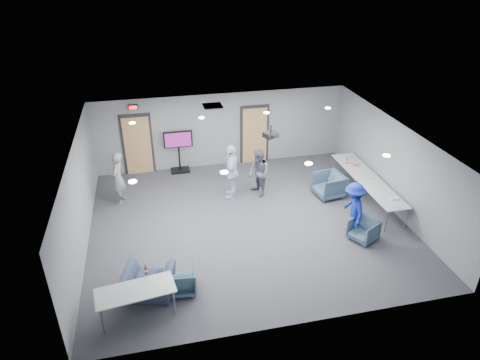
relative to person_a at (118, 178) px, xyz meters
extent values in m
plane|color=#35373D|center=(3.65, -1.98, -0.86)|extent=(9.00, 9.00, 0.00)
plane|color=white|center=(3.65, -1.98, 1.84)|extent=(9.00, 9.00, 0.00)
cube|color=gray|center=(3.65, 2.02, 0.49)|extent=(9.00, 0.02, 2.70)
cube|color=gray|center=(3.65, -5.98, 0.49)|extent=(9.00, 0.02, 2.70)
cube|color=gray|center=(-0.85, -1.98, 0.49)|extent=(0.02, 8.00, 2.70)
cube|color=gray|center=(8.15, -1.98, 0.49)|extent=(0.02, 8.00, 2.70)
cube|color=black|center=(0.65, 1.99, 0.22)|extent=(1.06, 0.06, 2.24)
cube|color=tan|center=(0.65, 1.95, 0.19)|extent=(0.90, 0.05, 2.10)
cylinder|color=gray|center=(1.00, 1.90, 0.14)|extent=(0.04, 0.10, 0.04)
cube|color=black|center=(4.85, 1.99, 0.22)|extent=(1.06, 0.06, 2.24)
cube|color=tan|center=(4.85, 1.95, 0.19)|extent=(0.90, 0.05, 2.10)
cylinder|color=gray|center=(5.20, 1.90, 0.14)|extent=(0.04, 0.10, 0.04)
cube|color=black|center=(0.65, 1.96, 1.59)|extent=(0.32, 0.06, 0.16)
cube|color=#FF0C0C|center=(0.65, 1.92, 1.59)|extent=(0.26, 0.02, 0.11)
cube|color=black|center=(3.15, 0.82, 1.83)|extent=(0.60, 0.60, 0.03)
cylinder|color=white|center=(0.65, -3.78, 1.83)|extent=(0.18, 0.18, 0.02)
cylinder|color=white|center=(0.65, -0.18, 1.83)|extent=(0.18, 0.18, 0.02)
cylinder|color=white|center=(2.65, -3.78, 1.83)|extent=(0.18, 0.18, 0.02)
cylinder|color=white|center=(2.65, -0.18, 1.83)|extent=(0.18, 0.18, 0.02)
cylinder|color=white|center=(4.65, -3.78, 1.83)|extent=(0.18, 0.18, 0.02)
cylinder|color=white|center=(4.65, -0.18, 1.83)|extent=(0.18, 0.18, 0.02)
cylinder|color=white|center=(6.65, -3.78, 1.83)|extent=(0.18, 0.18, 0.02)
cylinder|color=white|center=(6.65, -0.18, 1.83)|extent=(0.18, 0.18, 0.02)
imported|color=gray|center=(0.00, 0.00, 0.00)|extent=(0.55, 0.70, 1.71)
imported|color=#505460|center=(4.36, -0.48, -0.07)|extent=(0.78, 0.90, 1.58)
imported|color=silver|center=(3.50, -0.42, 0.05)|extent=(0.78, 1.15, 1.82)
imported|color=navy|center=(6.35, -3.12, -0.06)|extent=(0.71, 1.09, 1.58)
imported|color=#384D61|center=(6.55, -1.05, -0.46)|extent=(0.97, 0.95, 0.78)
imported|color=#3D556A|center=(6.55, -3.47, -0.54)|extent=(0.92, 0.91, 0.62)
imported|color=#3E576C|center=(1.45, -4.38, -0.51)|extent=(0.80, 0.82, 0.68)
imported|color=#353F5C|center=(0.74, -4.38, -0.50)|extent=(1.33, 1.24, 0.71)
cube|color=silver|center=(7.65, -0.54, -0.14)|extent=(0.81, 1.93, 0.03)
cylinder|color=gray|center=(7.32, 0.34, -0.51)|extent=(0.04, 0.04, 0.70)
cylinder|color=gray|center=(7.32, -1.43, -0.51)|extent=(0.04, 0.04, 0.70)
cylinder|color=gray|center=(7.97, 0.34, -0.51)|extent=(0.04, 0.04, 0.70)
cylinder|color=gray|center=(7.97, -1.43, -0.51)|extent=(0.04, 0.04, 0.70)
cube|color=silver|center=(7.65, -2.44, -0.14)|extent=(0.76, 1.83, 0.03)
cylinder|color=gray|center=(7.35, -1.61, -0.51)|extent=(0.04, 0.04, 0.70)
cylinder|color=gray|center=(7.35, -3.28, -0.51)|extent=(0.04, 0.04, 0.70)
cylinder|color=gray|center=(7.95, -1.61, -0.51)|extent=(0.04, 0.04, 0.70)
cylinder|color=gray|center=(7.95, -3.28, -0.51)|extent=(0.04, 0.04, 0.70)
cube|color=silver|center=(0.47, -4.98, -0.14)|extent=(1.75, 0.92, 0.03)
cylinder|color=gray|center=(1.18, -4.61, -0.51)|extent=(0.04, 0.04, 0.70)
cylinder|color=gray|center=(-0.31, -4.82, -0.51)|extent=(0.04, 0.04, 0.70)
cylinder|color=gray|center=(1.25, -5.14, -0.51)|extent=(0.04, 0.04, 0.70)
cylinder|color=gray|center=(-0.24, -5.35, -0.51)|extent=(0.04, 0.04, 0.70)
cylinder|color=#5E2A10|center=(0.72, -4.51, -0.03)|extent=(0.07, 0.07, 0.18)
cylinder|color=#5E2A10|center=(0.72, -4.51, 0.10)|extent=(0.02, 0.02, 0.08)
cylinder|color=beige|center=(0.72, -4.51, -0.03)|extent=(0.07, 0.07, 0.06)
cylinder|color=#5E2A10|center=(7.48, -0.33, -0.04)|extent=(0.06, 0.06, 0.17)
cylinder|color=#5E2A10|center=(7.48, -0.33, 0.08)|extent=(0.02, 0.02, 0.08)
cylinder|color=beige|center=(7.48, -0.33, -0.04)|extent=(0.06, 0.06, 0.06)
cube|color=#CE4E33|center=(7.69, -0.56, -0.10)|extent=(0.22, 0.18, 0.04)
cube|color=silver|center=(7.77, -2.80, -0.10)|extent=(0.23, 0.17, 0.05)
cube|color=black|center=(2.04, 1.77, -0.83)|extent=(0.67, 0.48, 0.06)
cylinder|color=black|center=(2.04, 1.77, -0.23)|extent=(0.06, 0.06, 1.15)
cube|color=black|center=(2.04, 1.77, 0.39)|extent=(1.00, 0.07, 0.59)
cube|color=#68175A|center=(2.04, 1.72, 0.39)|extent=(0.91, 0.01, 0.52)
cylinder|color=black|center=(4.49, -1.23, 1.72)|extent=(0.04, 0.04, 0.22)
cube|color=black|center=(4.49, -1.23, 1.54)|extent=(0.46, 0.43, 0.15)
cylinder|color=black|center=(4.49, -1.40, 1.54)|extent=(0.08, 0.06, 0.08)
camera|label=1|loc=(1.14, -12.14, 6.23)|focal=32.00mm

